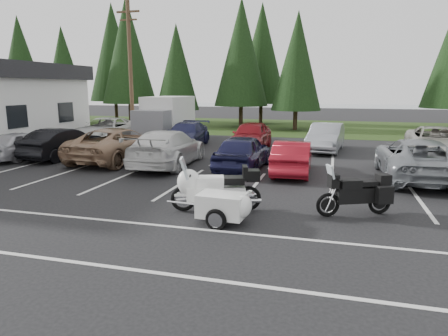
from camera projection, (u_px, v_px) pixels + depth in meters
ground at (232, 194)px, 13.34m from camera, size 120.00×120.00×0.00m
grass_strip at (297, 127)px, 36.03m from camera, size 80.00×16.00×0.01m
lake_water at (340, 110)px, 64.29m from camera, size 70.00×50.00×0.02m
utility_pole at (131, 69)px, 26.35m from camera, size 1.60×0.26×9.00m
box_truck at (163, 119)px, 26.95m from camera, size 2.40×5.60×2.90m
stall_markings at (245, 181)px, 15.23m from camera, size 32.00×16.00×0.01m
conifer_0 at (21, 60)px, 40.65m from camera, size 4.58×4.58×10.66m
conifer_1 at (64, 67)px, 38.03m from camera, size 3.96×3.96×9.22m
conifer_2 at (128, 50)px, 37.68m from camera, size 5.10×5.10×11.89m
conifer_3 at (177, 67)px, 35.26m from camera, size 3.87×3.87×9.02m
conifer_4 at (241, 52)px, 35.00m from camera, size 4.80×4.80×11.17m
conifer_5 at (297, 61)px, 32.65m from camera, size 4.14×4.14×9.63m
conifer_back_a at (113, 52)px, 42.64m from camera, size 5.28×5.28×12.30m
conifer_back_b at (262, 54)px, 39.04m from camera, size 4.97×4.97×11.58m
car_near_0 at (20, 145)px, 19.92m from camera, size 1.85×4.21×1.41m
car_near_1 at (63, 143)px, 20.11m from camera, size 1.96×4.70×1.51m
car_near_2 at (118, 144)px, 19.31m from camera, size 2.99×5.95×1.62m
car_near_3 at (168, 148)px, 18.11m from camera, size 2.59×5.74×1.63m
car_near_4 at (243, 152)px, 17.19m from camera, size 1.91×4.57×1.55m
car_near_5 at (292, 157)px, 16.44m from camera, size 1.58×4.20×1.37m
car_near_6 at (417, 159)px, 15.35m from camera, size 2.67×5.76×1.60m
car_far_0 at (106, 131)px, 25.48m from camera, size 3.28×6.09×1.62m
car_far_1 at (186, 135)px, 24.02m from camera, size 2.36×5.12×1.45m
car_far_2 at (251, 136)px, 22.84m from camera, size 1.92×4.73×1.61m
car_far_3 at (326, 137)px, 22.30m from camera, size 2.11×4.83×1.54m
car_far_4 at (436, 142)px, 20.52m from camera, size 2.75×5.60×1.53m
touring_motorcycle at (216, 184)px, 11.39m from camera, size 3.01×1.69×1.59m
cargo_trailer at (222, 208)px, 10.40m from camera, size 1.83×1.12×0.82m
adventure_motorcycle at (355, 190)px, 11.00m from camera, size 2.57×1.78×1.48m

